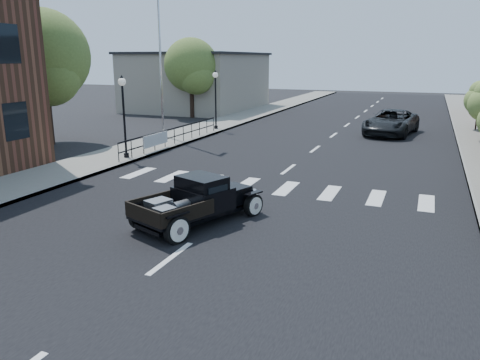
% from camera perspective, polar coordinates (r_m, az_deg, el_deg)
% --- Properties ---
extents(ground, '(120.00, 120.00, 0.00)m').
position_cam_1_polar(ground, '(13.92, -2.22, -4.90)').
color(ground, black).
rests_on(ground, ground).
extents(road, '(14.00, 80.00, 0.02)m').
position_cam_1_polar(road, '(27.88, 10.54, 4.77)').
color(road, black).
rests_on(road, ground).
extents(road_markings, '(12.00, 60.00, 0.06)m').
position_cam_1_polar(road_markings, '(23.08, 8.00, 2.84)').
color(road_markings, silver).
rests_on(road_markings, ground).
extents(sidewalk_left, '(3.00, 80.00, 0.15)m').
position_cam_1_polar(sidewalk_left, '(30.67, -5.26, 5.96)').
color(sidewalk_left, gray).
rests_on(sidewalk_left, ground).
extents(low_building_left, '(10.00, 12.00, 5.00)m').
position_cam_1_polar(low_building_left, '(44.92, -5.16, 11.79)').
color(low_building_left, '#9E9484').
rests_on(low_building_left, ground).
extents(railing, '(0.08, 10.00, 1.00)m').
position_cam_1_polar(railing, '(25.68, -8.00, 5.50)').
color(railing, black).
rests_on(railing, sidewalk_left).
extents(banner, '(0.04, 2.20, 0.60)m').
position_cam_1_polar(banner, '(23.98, -10.20, 4.29)').
color(banner, silver).
rests_on(banner, sidewalk_left).
extents(lamp_post_b, '(0.36, 0.36, 3.78)m').
position_cam_1_polar(lamp_post_b, '(22.32, -13.95, 7.46)').
color(lamp_post_b, black).
rests_on(lamp_post_b, sidewalk_left).
extents(lamp_post_c, '(0.36, 0.36, 3.78)m').
position_cam_1_polar(lamp_post_c, '(30.94, -2.99, 9.73)').
color(lamp_post_c, black).
rests_on(lamp_post_c, sidewalk_left).
extents(flagpole, '(0.12, 0.12, 12.64)m').
position_cam_1_polar(flagpole, '(28.12, -9.85, 18.10)').
color(flagpole, silver).
rests_on(flagpole, sidewalk_left).
extents(big_tree_near, '(4.95, 4.95, 7.27)m').
position_cam_1_polar(big_tree_near, '(27.86, -22.66, 11.41)').
color(big_tree_near, '#51692D').
rests_on(big_tree_near, ground).
extents(big_tree_far, '(4.28, 4.28, 6.28)m').
position_cam_1_polar(big_tree_far, '(38.42, -5.94, 12.26)').
color(big_tree_far, '#51692D').
rests_on(big_tree_far, ground).
extents(small_tree_e, '(1.82, 1.82, 3.03)m').
position_cam_1_polar(small_tree_e, '(34.22, 27.04, 8.02)').
color(small_tree_e, olive).
rests_on(small_tree_e, sidewalk_right).
extents(hotrod_pickup, '(3.25, 4.48, 1.41)m').
position_cam_1_polar(hotrod_pickup, '(13.48, -5.21, -2.45)').
color(hotrod_pickup, black).
rests_on(hotrod_pickup, ground).
extents(second_car, '(3.36, 5.87, 1.54)m').
position_cam_1_polar(second_car, '(30.95, 17.95, 6.69)').
color(second_car, black).
rests_on(second_car, ground).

